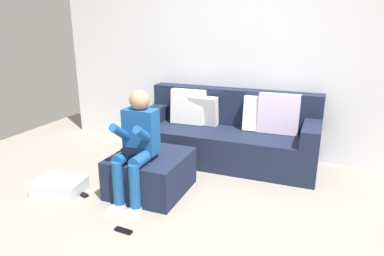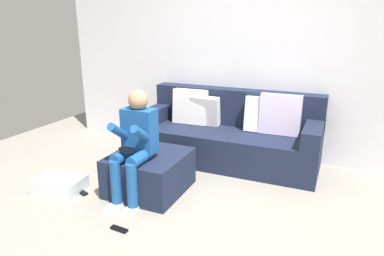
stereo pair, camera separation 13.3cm
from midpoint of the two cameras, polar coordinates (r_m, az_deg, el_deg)
name	(u,v)px [view 1 (the left image)]	position (r m, az deg, el deg)	size (l,w,h in m)	color
ground_plane	(186,223)	(3.18, -2.19, -15.47)	(6.96, 6.96, 0.00)	gray
wall_back	(245,57)	(4.58, 7.89, 11.52)	(5.35, 0.10, 2.56)	silver
couch_sectional	(228,134)	(4.41, 5.13, -0.97)	(2.22, 0.84, 0.90)	#192138
ottoman	(151,173)	(3.67, -7.87, -7.36)	(0.73, 0.77, 0.41)	#192138
person_seated	(136,142)	(3.39, -10.28, -2.23)	(0.33, 0.58, 1.09)	#194C8C
storage_bin	(60,186)	(3.92, -21.92, -8.91)	(0.49, 0.35, 0.15)	silver
remote_near_ottoman	(123,231)	(3.13, -12.49, -16.22)	(0.16, 0.05, 0.02)	black
remote_by_storage_bin	(81,194)	(3.83, -18.82, -10.22)	(0.19, 0.06, 0.02)	black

